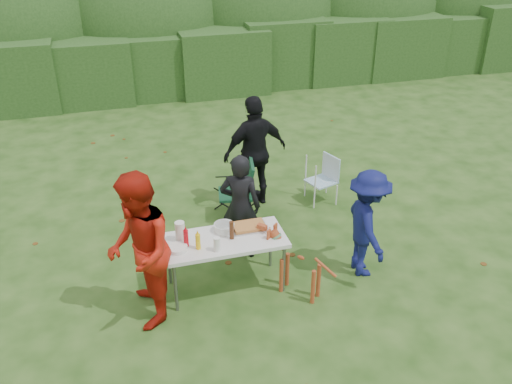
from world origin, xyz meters
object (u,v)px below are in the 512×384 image
object	(u,v)px
child	(367,224)
dog	(300,266)
ketchup_bottle	(186,238)
paper_towel_roll	(180,232)
person_cook	(240,206)
folding_table	(225,242)
camping_chair	(235,191)
beer_bottle	(232,230)
lawn_chair	(321,179)
mustard_bottle	(198,242)
person_black_puffy	(255,152)
person_red_jacket	(140,252)

from	to	relation	value
child	dog	xyz separation A→B (m)	(-0.98, -0.22, -0.32)
ketchup_bottle	paper_towel_roll	distance (m)	0.14
person_cook	folding_table	bearing A→B (deg)	84.93
camping_chair	beer_bottle	distance (m)	1.79
person_cook	child	size ratio (longest dim) A/B	1.03
child	ketchup_bottle	bearing A→B (deg)	92.69
lawn_chair	paper_towel_roll	size ratio (longest dim) A/B	2.98
folding_table	beer_bottle	bearing A→B (deg)	-11.64
folding_table	lawn_chair	bearing A→B (deg)	41.54
mustard_bottle	ketchup_bottle	size ratio (longest dim) A/B	0.91
child	dog	bearing A→B (deg)	108.90
camping_chair	person_black_puffy	bearing A→B (deg)	-129.22
camping_chair	lawn_chair	world-z (taller)	camping_chair
dog	person_cook	bearing A→B (deg)	-18.25
child	mustard_bottle	distance (m)	2.19
person_red_jacket	child	bearing A→B (deg)	93.87
beer_bottle	paper_towel_roll	distance (m)	0.63
person_cook	dog	bearing A→B (deg)	138.37
mustard_bottle	ketchup_bottle	bearing A→B (deg)	141.77
person_cook	camping_chair	distance (m)	1.05
folding_table	paper_towel_roll	world-z (taller)	paper_towel_roll
person_cook	person_black_puffy	distance (m)	1.48
paper_towel_roll	dog	bearing A→B (deg)	-19.75
camping_chair	person_red_jacket	bearing A→B (deg)	61.95
person_black_puffy	camping_chair	size ratio (longest dim) A/B	1.96
camping_chair	mustard_bottle	size ratio (longest dim) A/B	4.67
lawn_chair	ketchup_bottle	world-z (taller)	ketchup_bottle
person_red_jacket	paper_towel_roll	xyz separation A→B (m)	(0.52, 0.41, -0.08)
folding_table	person_black_puffy	world-z (taller)	person_black_puffy
person_red_jacket	child	xyz separation A→B (m)	(2.88, 0.13, -0.21)
camping_chair	mustard_bottle	distance (m)	2.04
person_cook	beer_bottle	distance (m)	0.76
folding_table	dog	world-z (taller)	dog
mustard_bottle	dog	bearing A→B (deg)	-12.43
person_cook	paper_towel_roll	distance (m)	1.07
person_red_jacket	mustard_bottle	bearing A→B (deg)	105.64
person_black_puffy	beer_bottle	bearing A→B (deg)	55.46
lawn_chair	mustard_bottle	xyz separation A→B (m)	(-2.38, -1.92, 0.45)
folding_table	beer_bottle	xyz separation A→B (m)	(0.08, -0.02, 0.17)
folding_table	mustard_bottle	world-z (taller)	mustard_bottle
camping_chair	ketchup_bottle	distance (m)	2.02
beer_bottle	dog	bearing A→B (deg)	-25.58
dog	beer_bottle	size ratio (longest dim) A/B	3.68
lawn_chair	mustard_bottle	world-z (taller)	mustard_bottle
lawn_chair	mustard_bottle	distance (m)	3.09
folding_table	person_red_jacket	size ratio (longest dim) A/B	0.79
beer_bottle	paper_towel_roll	size ratio (longest dim) A/B	0.92
folding_table	mustard_bottle	distance (m)	0.40
camping_chair	paper_towel_roll	bearing A→B (deg)	66.36
folding_table	dog	size ratio (longest dim) A/B	1.70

